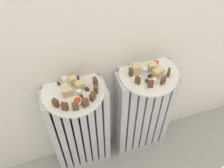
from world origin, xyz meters
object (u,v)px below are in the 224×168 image
at_px(radiator_right, 142,113).
at_px(jam_bowl_left, 78,101).
at_px(plate_left, 73,91).
at_px(radiator_left, 80,130).
at_px(jam_bowl_right, 156,63).
at_px(plate_right, 149,73).
at_px(fork, 145,80).

xyz_separation_m(radiator_right, jam_bowl_left, (-0.37, -0.08, 0.36)).
bearing_deg(plate_left, radiator_right, 0.00).
bearing_deg(plate_left, radiator_left, 146.31).
xyz_separation_m(plate_left, jam_bowl_left, (0.01, -0.08, 0.02)).
bearing_deg(radiator_left, jam_bowl_right, 5.19).
height_order(plate_right, fork, fork).
bearing_deg(jam_bowl_right, radiator_right, -143.21).
height_order(plate_left, jam_bowl_right, jam_bowl_right).
bearing_deg(jam_bowl_right, plate_left, -174.81).
xyz_separation_m(radiator_right, plate_right, (-0.00, 0.00, 0.34)).
xyz_separation_m(radiator_left, jam_bowl_right, (0.43, 0.04, 0.36)).
bearing_deg(plate_left, plate_right, 0.00).
height_order(radiator_right, fork, fork).
bearing_deg(jam_bowl_left, radiator_left, 94.18).
relative_size(radiator_left, plate_right, 2.28).
xyz_separation_m(plate_right, fork, (-0.04, -0.04, 0.01)).
xyz_separation_m(plate_left, fork, (0.34, -0.04, 0.01)).
height_order(radiator_left, plate_left, plate_left).
relative_size(plate_left, jam_bowl_right, 7.78).
bearing_deg(jam_bowl_right, plate_right, -143.21).
relative_size(radiator_right, plate_left, 2.28).
bearing_deg(plate_right, radiator_left, 180.00).
relative_size(jam_bowl_left, jam_bowl_right, 1.07).
xyz_separation_m(plate_left, jam_bowl_right, (0.43, 0.04, 0.02)).
xyz_separation_m(plate_right, jam_bowl_right, (0.05, 0.04, 0.02)).
distance_m(jam_bowl_left, fork, 0.33).
xyz_separation_m(radiator_left, fork, (0.34, -0.04, 0.35)).
distance_m(radiator_right, plate_right, 0.34).
relative_size(radiator_left, radiator_right, 1.00).
height_order(radiator_left, radiator_right, same).
height_order(radiator_right, plate_right, plate_right).
bearing_deg(radiator_right, radiator_left, 180.00).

